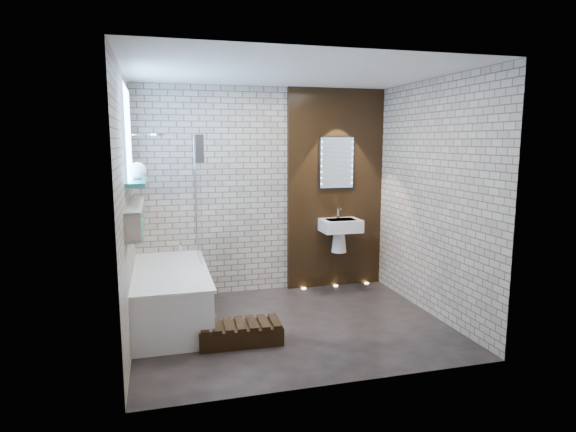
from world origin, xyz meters
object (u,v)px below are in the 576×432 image
object	(u,v)px
led_mirror	(337,163)
washbasin	(340,230)
bathtub	(171,295)
bath_screen	(198,198)
walnut_step	(240,334)

from	to	relation	value
led_mirror	washbasin	bearing A→B (deg)	-90.00
bathtub	bath_screen	bearing A→B (deg)	51.10
bath_screen	washbasin	xyz separation A→B (m)	(1.82, 0.18, -0.49)
bathtub	washbasin	bearing A→B (deg)	16.01
led_mirror	bathtub	bearing A→B (deg)	-160.22
led_mirror	walnut_step	bearing A→B (deg)	-135.33
walnut_step	bathtub	bearing A→B (deg)	129.80
bath_screen	washbasin	size ratio (longest dim) A/B	2.41
walnut_step	washbasin	bearing A→B (deg)	41.56
bathtub	led_mirror	size ratio (longest dim) A/B	2.49
bath_screen	walnut_step	distance (m)	1.71
led_mirror	walnut_step	world-z (taller)	led_mirror
washbasin	led_mirror	size ratio (longest dim) A/B	0.83
bath_screen	led_mirror	world-z (taller)	led_mirror
bathtub	walnut_step	world-z (taller)	bathtub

